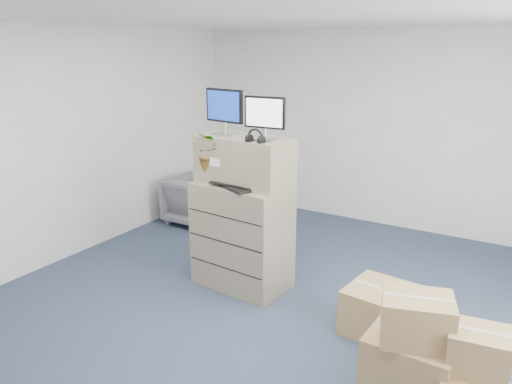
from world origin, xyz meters
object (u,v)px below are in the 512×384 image
office_chair (196,198)px  potted_plant (212,159)px  monitor_left (224,109)px  water_bottle (249,169)px  monitor_right (265,116)px  keyboard (234,185)px  filing_cabinet_lower (242,236)px

office_chair → potted_plant: bearing=133.7°
monitor_left → water_bottle: size_ratio=1.51×
water_bottle → office_chair: size_ratio=0.42×
monitor_left → office_chair: 2.49m
monitor_right → office_chair: 2.83m
monitor_right → potted_plant: 0.78m
potted_plant → keyboard: bearing=-11.8°
monitor_right → office_chair: bearing=142.6°
monitor_left → keyboard: size_ratio=0.85×
keyboard → potted_plant: (-0.31, 0.06, 0.23)m
water_bottle → potted_plant: 0.41m
filing_cabinet_lower → water_bottle: (0.05, 0.07, 0.74)m
monitor_right → water_bottle: (-0.23, 0.08, -0.58)m
monitor_right → water_bottle: bearing=158.0°
filing_cabinet_lower → monitor_right: (0.28, -0.01, 1.32)m
potted_plant → water_bottle: bearing=19.7°
office_chair → monitor_left: bearing=137.8°
filing_cabinet_lower → water_bottle: 0.74m
water_bottle → keyboard: bearing=-107.6°
monitor_left → potted_plant: (-0.09, -0.11, -0.52)m
water_bottle → monitor_left: bearing=-174.2°
water_bottle → filing_cabinet_lower: bearing=-123.0°
monitor_right → keyboard: size_ratio=0.77×
filing_cabinet_lower → potted_plant: bearing=-164.6°
water_bottle → office_chair: bearing=143.5°
monitor_left → potted_plant: size_ratio=0.88×
filing_cabinet_lower → office_chair: (-1.69, 1.36, -0.19)m
monitor_right → keyboard: bearing=-161.0°
monitor_left → keyboard: bearing=-29.4°
keyboard → office_chair: 2.37m
monitor_left → office_chair: size_ratio=0.63×
filing_cabinet_lower → monitor_left: size_ratio=2.39×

